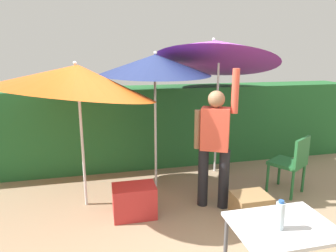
% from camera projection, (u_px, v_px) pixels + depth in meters
% --- Properties ---
extents(ground_plane, '(24.00, 24.00, 0.00)m').
position_uv_depth(ground_plane, '(173.00, 210.00, 4.07)').
color(ground_plane, '#9E8466').
extents(hedge_row, '(8.00, 0.70, 1.46)m').
position_uv_depth(hedge_row, '(149.00, 126.00, 5.64)').
color(hedge_row, '#23602D').
rests_on(hedge_row, ground_plane).
extents(umbrella_rainbow, '(2.13, 2.10, 2.12)m').
position_uv_depth(umbrella_rainbow, '(77.00, 79.00, 3.84)').
color(umbrella_rainbow, silver).
rests_on(umbrella_rainbow, ground_plane).
extents(umbrella_orange, '(2.14, 2.07, 2.64)m').
position_uv_depth(umbrella_orange, '(216.00, 52.00, 4.94)').
color(umbrella_orange, silver).
rests_on(umbrella_orange, ground_plane).
extents(umbrella_yellow, '(1.63, 1.64, 2.09)m').
position_uv_depth(umbrella_yellow, '(155.00, 65.00, 4.37)').
color(umbrella_yellow, silver).
rests_on(umbrella_yellow, ground_plane).
extents(person_vendor, '(0.53, 0.36, 1.88)m').
position_uv_depth(person_vendor, '(215.00, 141.00, 3.98)').
color(person_vendor, black).
rests_on(person_vendor, ground_plane).
extents(chair_plastic, '(0.60, 0.60, 0.89)m').
position_uv_depth(chair_plastic, '(292.00, 161.00, 4.45)').
color(chair_plastic, '#236633').
rests_on(chair_plastic, ground_plane).
extents(cooler_box, '(0.54, 0.35, 0.42)m').
position_uv_depth(cooler_box, '(134.00, 201.00, 3.89)').
color(cooler_box, red).
rests_on(cooler_box, ground_plane).
extents(crate_cardboard, '(0.44, 0.37, 0.35)m').
position_uv_depth(crate_cardboard, '(251.00, 208.00, 3.80)').
color(crate_cardboard, '#9E7A4C').
rests_on(crate_cardboard, ground_plane).
extents(folding_table, '(0.80, 0.60, 0.75)m').
position_uv_depth(folding_table, '(282.00, 235.00, 2.42)').
color(folding_table, '#4C4C51').
rests_on(folding_table, ground_plane).
extents(bottle_water, '(0.07, 0.07, 0.24)m').
position_uv_depth(bottle_water, '(280.00, 215.00, 2.31)').
color(bottle_water, silver).
rests_on(bottle_water, folding_table).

